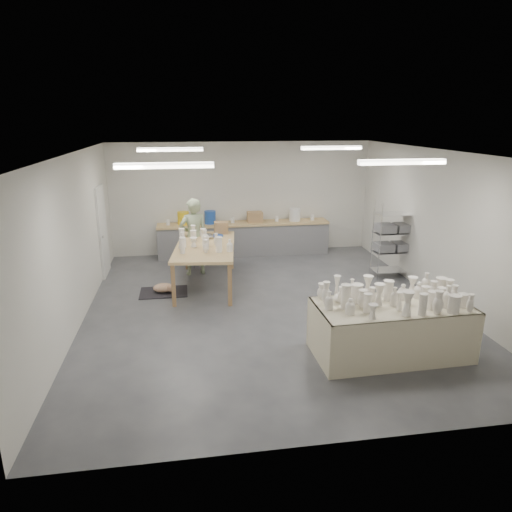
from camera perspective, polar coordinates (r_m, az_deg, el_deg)
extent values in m
plane|color=#424449|center=(9.08, 1.54, -6.41)|extent=(8.00, 8.00, 0.00)
cube|color=white|center=(8.37, 1.70, 12.76)|extent=(7.00, 8.00, 0.02)
cube|color=silver|center=(12.48, -1.75, 7.22)|extent=(7.00, 0.02, 3.00)
cube|color=silver|center=(4.94, 10.17, -8.44)|extent=(7.00, 0.02, 3.00)
cube|color=silver|center=(8.69, -21.72, 1.74)|extent=(0.02, 8.00, 3.00)
cube|color=silver|center=(9.85, 22.11, 3.37)|extent=(0.02, 8.00, 3.00)
cube|color=white|center=(11.27, -18.60, 2.95)|extent=(0.05, 0.90, 2.10)
cube|color=white|center=(6.74, -11.36, 11.03)|extent=(1.40, 0.12, 0.08)
cube|color=white|center=(7.51, 17.80, 11.14)|extent=(1.40, 0.12, 0.08)
cube|color=white|center=(10.23, -10.67, 12.95)|extent=(1.40, 0.12, 0.08)
cube|color=white|center=(10.75, 9.40, 13.19)|extent=(1.40, 0.12, 0.08)
cube|color=tan|center=(12.29, -1.53, 4.08)|extent=(4.60, 0.60, 0.06)
cube|color=slate|center=(12.39, -1.52, 2.05)|extent=(4.60, 0.55, 0.84)
cylinder|color=yellow|center=(12.15, -9.07, 4.69)|extent=(0.30, 0.30, 0.34)
cylinder|color=#1E46A3|center=(12.16, -5.76, 4.83)|extent=(0.30, 0.30, 0.34)
cylinder|color=white|center=(12.50, 4.86, 5.18)|extent=(0.30, 0.30, 0.34)
cube|color=#976E49|center=(12.29, -0.15, 4.90)|extent=(0.40, 0.30, 0.28)
cylinder|color=white|center=(12.18, -10.93, 4.14)|extent=(0.10, 0.10, 0.14)
cylinder|color=white|center=(12.23, -2.93, 4.48)|extent=(0.10, 0.10, 0.14)
cylinder|color=white|center=(12.41, 2.60, 4.67)|extent=(0.10, 0.10, 0.14)
cylinder|color=white|center=(12.64, 7.06, 4.78)|extent=(0.10, 0.10, 0.14)
cylinder|color=silver|center=(10.67, 15.25, 1.67)|extent=(0.02, 0.02, 1.80)
cylinder|color=silver|center=(11.04, 19.24, 1.81)|extent=(0.02, 0.02, 1.80)
cylinder|color=silver|center=(11.06, 14.34, 2.26)|extent=(0.02, 0.02, 1.80)
cylinder|color=silver|center=(11.41, 18.23, 2.38)|extent=(0.02, 0.02, 1.80)
cube|color=silver|center=(11.24, 16.47, -1.66)|extent=(0.88, 0.48, 0.02)
cube|color=silver|center=(11.11, 16.66, 0.54)|extent=(0.88, 0.48, 0.02)
cube|color=silver|center=(11.00, 16.86, 2.79)|extent=(0.88, 0.48, 0.02)
cube|color=silver|center=(10.91, 17.06, 5.09)|extent=(0.88, 0.48, 0.02)
cube|color=slate|center=(10.99, 15.68, 1.10)|extent=(0.38, 0.42, 0.18)
cube|color=slate|center=(11.18, 17.73, 1.18)|extent=(0.38, 0.42, 0.18)
cube|color=slate|center=(10.88, 15.86, 3.38)|extent=(0.38, 0.42, 0.18)
cube|color=slate|center=(11.07, 17.94, 3.42)|extent=(0.38, 0.42, 0.18)
cube|color=olive|center=(7.53, 16.43, -9.19)|extent=(2.14, 1.02, 0.74)
cube|color=beige|center=(7.35, 16.73, -6.01)|extent=(2.41, 1.19, 0.03)
cube|color=beige|center=(7.08, 18.33, -10.67)|extent=(2.38, 0.09, 0.84)
cube|color=beige|center=(7.95, 14.83, -7.22)|extent=(2.38, 0.09, 0.84)
cube|color=tan|center=(10.01, -6.38, 1.21)|extent=(1.53, 2.62, 0.06)
cube|color=olive|center=(9.03, -9.43, -3.80)|extent=(0.08, 0.08, 0.87)
cube|color=olive|center=(9.08, -2.43, -3.46)|extent=(0.08, 0.08, 0.87)
cube|color=olive|center=(11.26, -9.41, 0.39)|extent=(0.08, 0.08, 0.87)
cube|color=olive|center=(11.30, -3.80, 0.64)|extent=(0.08, 0.08, 0.87)
ellipsoid|color=silver|center=(10.55, -6.00, 2.48)|extent=(0.26, 0.26, 0.12)
cylinder|color=#1E46A3|center=(10.71, -4.81, 2.55)|extent=(0.26, 0.26, 0.03)
cylinder|color=white|center=(10.78, -6.87, 2.82)|extent=(0.11, 0.11, 0.12)
cube|color=#976E49|center=(10.96, -4.38, 3.55)|extent=(0.32, 0.26, 0.28)
cube|color=black|center=(10.00, -11.45, -4.45)|extent=(1.00, 0.70, 0.02)
ellipsoid|color=white|center=(9.96, -11.49, -3.90)|extent=(0.47, 0.34, 0.19)
sphere|color=white|center=(9.86, -10.64, -3.97)|extent=(0.16, 0.16, 0.16)
imported|color=#96A882|center=(10.80, -7.78, 2.38)|extent=(0.75, 0.57, 1.83)
cylinder|color=#AE1829|center=(11.22, -7.70, -0.19)|extent=(0.49, 0.49, 0.04)
cylinder|color=silver|center=(11.21, -6.95, -1.08)|extent=(0.02, 0.02, 0.32)
cylinder|color=silver|center=(11.41, -7.75, -0.78)|extent=(0.02, 0.02, 0.32)
cylinder|color=silver|center=(11.18, -8.29, -1.18)|extent=(0.02, 0.02, 0.32)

